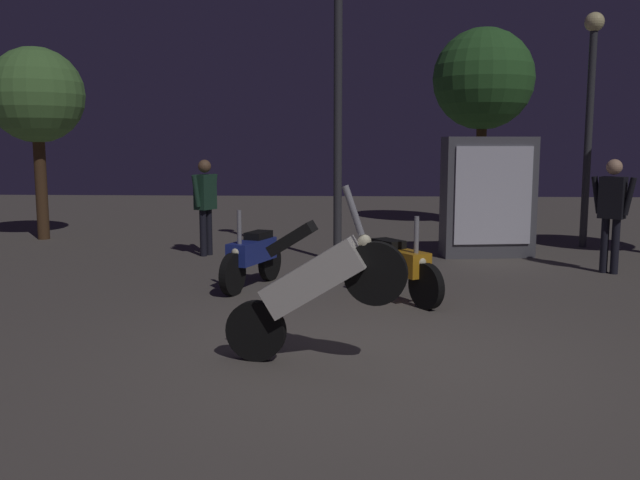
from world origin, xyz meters
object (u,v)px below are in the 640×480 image
motorcycle_blue_parked_right (252,256)px  person_rider_beside (612,205)px  kiosk_billboard (488,197)px  streetlamp_near (338,52)px  streetlamp_far (590,98)px  person_bystander_far (205,199)px  motorcycle_white_foreground (314,284)px  motorcycle_orange_parked_left (398,267)px

motorcycle_blue_parked_right → person_rider_beside: size_ratio=0.91×
kiosk_billboard → streetlamp_near: bearing=5.8°
person_rider_beside → streetlamp_far: 3.33m
person_bystander_far → streetlamp_near: bearing=14.8°
motorcycle_white_foreground → kiosk_billboard: 6.75m
motorcycle_orange_parked_left → person_bystander_far: (-3.20, 3.41, 0.58)m
streetlamp_near → kiosk_billboard: bearing=13.9°
motorcycle_white_foreground → person_bystander_far: bearing=120.8°
streetlamp_far → motorcycle_blue_parked_right: bearing=-144.8°
motorcycle_white_foreground → streetlamp_near: 6.17m
person_rider_beside → motorcycle_orange_parked_left: bearing=158.6°
streetlamp_near → motorcycle_white_foreground: bearing=-90.6°
motorcycle_orange_parked_left → streetlamp_near: streetlamp_near is taller
motorcycle_orange_parked_left → person_bystander_far: size_ratio=0.83×
person_bystander_far → person_rider_beside: bearing=15.1°
person_rider_beside → streetlamp_far: (0.49, 2.77, 1.79)m
streetlamp_far → motorcycle_white_foreground: bearing=-122.6°
motorcycle_blue_parked_right → person_bystander_far: (-1.23, 2.70, 0.58)m
streetlamp_near → kiosk_billboard: (2.62, 0.65, -2.41)m
kiosk_billboard → motorcycle_orange_parked_left: bearing=55.3°
person_rider_beside → person_bystander_far: (-6.56, 1.36, -0.03)m
motorcycle_white_foreground → motorcycle_blue_parked_right: bearing=117.6°
streetlamp_far → streetlamp_near: bearing=-157.9°
person_bystander_far → streetlamp_far: bearing=38.1°
person_rider_beside → streetlamp_far: size_ratio=0.40×
motorcycle_blue_parked_right → kiosk_billboard: 4.74m
streetlamp_far → motorcycle_orange_parked_left: bearing=-128.7°
motorcycle_orange_parked_left → streetlamp_far: streetlamp_far is taller
motorcycle_blue_parked_right → kiosk_billboard: size_ratio=0.76×
motorcycle_orange_parked_left → motorcycle_blue_parked_right: size_ratio=0.89×
streetlamp_near → kiosk_billboard: 3.62m
motorcycle_white_foreground → kiosk_billboard: kiosk_billboard is taller
motorcycle_blue_parked_right → person_rider_beside: person_rider_beside is taller
person_bystander_far → motorcycle_white_foreground: bearing=-42.3°
kiosk_billboard → motorcycle_blue_parked_right: bearing=29.1°
person_bystander_far → kiosk_billboard: kiosk_billboard is taller
person_bystander_far → streetlamp_near: size_ratio=0.31×
streetlamp_near → motorcycle_blue_parked_right: bearing=-117.1°
motorcycle_white_foreground → person_rider_beside: 6.34m
streetlamp_near → person_bystander_far: bearing=167.9°
motorcycle_blue_parked_right → streetlamp_far: (5.82, 4.10, 2.40)m
motorcycle_orange_parked_left → kiosk_billboard: bearing=118.5°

